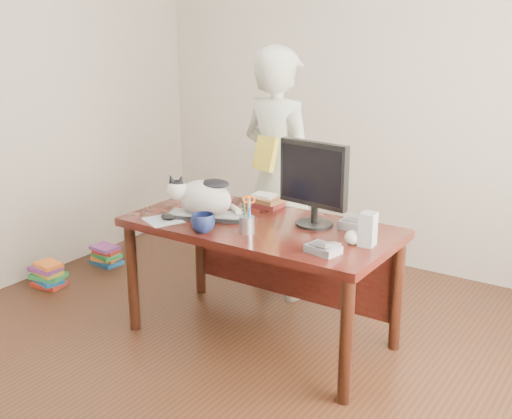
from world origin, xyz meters
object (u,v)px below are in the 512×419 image
at_px(monitor, 313,179).
at_px(book_pile_b, 106,255).
at_px(baseball, 352,237).
at_px(keyboard, 206,215).
at_px(speaker, 368,229).
at_px(book_stack, 265,201).
at_px(person, 279,174).
at_px(mouse, 168,217).
at_px(calculator, 354,223).
at_px(desk, 268,243).
at_px(phone, 324,248).
at_px(pen_cup, 247,223).
at_px(coffee_mug, 203,223).
at_px(cat, 203,196).
at_px(book_pile_a, 48,275).

relative_size(monitor, book_pile_b, 1.94).
relative_size(baseball, book_pile_b, 0.31).
distance_m(keyboard, speaker, 1.03).
relative_size(book_stack, person, 0.13).
bearing_deg(monitor, mouse, -146.65).
height_order(keyboard, book_stack, book_stack).
distance_m(baseball, calculator, 0.30).
bearing_deg(book_pile_b, monitor, -6.30).
height_order(desk, phone, phone).
relative_size(desk, speaker, 8.80).
relative_size(phone, book_pile_b, 0.72).
bearing_deg(phone, monitor, 136.78).
relative_size(desk, keyboard, 3.17).
height_order(mouse, book_pile_b, mouse).
height_order(desk, pen_cup, pen_cup).
distance_m(coffee_mug, calculator, 0.87).
distance_m(mouse, coffee_mug, 0.31).
bearing_deg(monitor, coffee_mug, -130.03).
distance_m(pen_cup, mouse, 0.54).
height_order(desk, baseball, baseball).
distance_m(speaker, calculator, 0.32).
height_order(speaker, calculator, speaker).
bearing_deg(coffee_mug, cat, 128.46).
height_order(cat, monitor, monitor).
height_order(monitor, book_pile_b, monitor).
xyz_separation_m(cat, speaker, (1.04, 0.10, -0.04)).
height_order(mouse, phone, phone).
bearing_deg(book_pile_a, coffee_mug, -3.90).
bearing_deg(pen_cup, cat, 166.47).
bearing_deg(phone, coffee_mug, -163.48).
height_order(pen_cup, book_pile_b, pen_cup).
xyz_separation_m(mouse, book_pile_a, (-1.25, 0.06, -0.69)).
bearing_deg(person, calculator, 164.17).
xyz_separation_m(cat, monitor, (0.63, 0.22, 0.15)).
xyz_separation_m(cat, pen_cup, (0.39, -0.09, -0.07)).
relative_size(pen_cup, coffee_mug, 1.66).
height_order(desk, cat, cat).
bearing_deg(calculator, keyboard, -162.29).
relative_size(coffee_mug, baseball, 1.66).
relative_size(pen_cup, book_pile_b, 0.86).
bearing_deg(book_pile_b, keyboard, -17.59).
bearing_deg(mouse, phone, 25.62).
xyz_separation_m(phone, person, (-0.83, 0.89, 0.10)).
bearing_deg(coffee_mug, baseball, 19.30).
height_order(speaker, person, person).
xyz_separation_m(cat, mouse, (-0.14, -0.16, -0.11)).
height_order(desk, calculator, calculator).
bearing_deg(book_pile_b, pen_cup, -17.05).
bearing_deg(monitor, baseball, -18.94).
bearing_deg(coffee_mug, pen_cup, 28.36).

